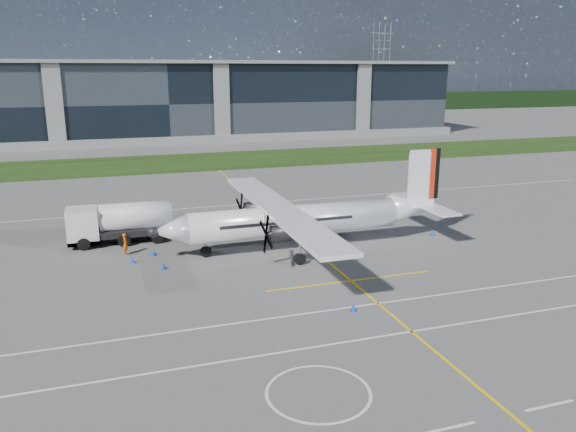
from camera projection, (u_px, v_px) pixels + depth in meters
The scene contains 16 objects.
ground at pixel (197, 171), 79.36m from camera, with size 400.00×400.00×0.00m, color #595755.
grass_strip at pixel (188, 162), 86.71m from camera, with size 400.00×18.00×0.04m, color #1A330D.
terminal_building at pixel (163, 102), 114.24m from camera, with size 120.00×20.00×15.00m, color black.
tree_line at pixel (143, 106), 170.53m from camera, with size 400.00×6.00×6.00m, color black.
pylon_east at pixel (381, 66), 202.33m from camera, with size 9.00×4.60×30.00m, color gray, non-canonical shape.
yellow_taxiway_centerline at pixel (280, 222), 52.69m from camera, with size 0.20×70.00×0.01m, color yellow.
white_lane_line at pixel (361, 340), 29.73m from camera, with size 90.00×0.15×0.01m, color white.
turboprop_aircraft at pixel (305, 202), 44.30m from camera, with size 24.05×24.94×7.48m, color white, non-canonical shape.
fuel_tanker_truck at pixel (113, 224), 45.90m from camera, with size 8.80×2.86×3.30m, color silver, non-canonical shape.
baggage_tug at pixel (127, 229), 46.89m from camera, with size 3.11×1.86×1.86m, color white, non-canonical shape.
ground_crew_person at pixel (125, 242), 43.13m from camera, with size 0.80×0.57×1.97m, color #F25907.
safety_cone_tail at pixel (433, 232), 48.42m from camera, with size 0.36×0.36×0.50m, color blue.
safety_cone_nose_port at pixel (163, 266), 40.19m from camera, with size 0.36×0.36×0.50m, color blue.
safety_cone_portwing at pixel (353, 307), 33.18m from camera, with size 0.36×0.36×0.50m, color blue.
safety_cone_nose_stbd at pixel (154, 252), 43.16m from camera, with size 0.36×0.36×0.50m, color blue.
safety_cone_fwd at pixel (133, 260), 41.46m from camera, with size 0.36×0.36×0.50m, color blue.
Camera 1 is at (-12.16, -38.53, 13.87)m, focal length 35.00 mm.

